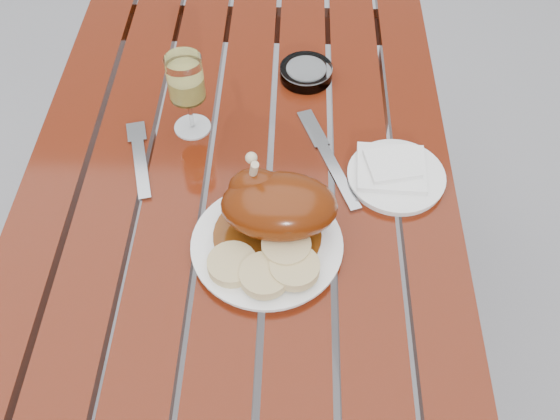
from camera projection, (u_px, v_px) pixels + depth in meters
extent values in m
plane|color=slate|center=(253.00, 343.00, 1.77)|extent=(60.00, 60.00, 0.00)
cube|color=#61190B|center=(247.00, 271.00, 1.47)|extent=(0.80, 1.20, 0.75)
cylinder|color=white|center=(267.00, 246.00, 1.05)|extent=(0.27, 0.27, 0.02)
cylinder|color=#612D0B|center=(267.00, 235.00, 1.05)|extent=(0.18, 0.18, 0.00)
ellipsoid|color=maroon|center=(279.00, 206.00, 1.03)|extent=(0.19, 0.13, 0.10)
ellipsoid|color=maroon|center=(256.00, 188.00, 1.03)|extent=(0.09, 0.06, 0.08)
cylinder|color=#C6B28C|center=(252.00, 177.00, 1.02)|extent=(0.03, 0.04, 0.10)
cylinder|color=tan|center=(232.00, 264.00, 1.01)|extent=(0.08, 0.08, 0.02)
cylinder|color=tan|center=(265.00, 275.00, 0.99)|extent=(0.08, 0.08, 0.02)
cylinder|color=tan|center=(295.00, 267.00, 0.99)|extent=(0.08, 0.08, 0.02)
cylinder|color=tan|center=(286.00, 246.00, 1.01)|extent=(0.08, 0.08, 0.02)
cylinder|color=#DDD364|center=(188.00, 95.00, 1.17)|extent=(0.08, 0.08, 0.17)
cylinder|color=white|center=(396.00, 177.00, 1.15)|extent=(0.22, 0.22, 0.01)
cube|color=white|center=(391.00, 168.00, 1.14)|extent=(0.13, 0.12, 0.01)
cylinder|color=#B2B7BC|center=(306.00, 73.00, 1.32)|extent=(0.14, 0.14, 0.03)
cube|color=gray|center=(140.00, 163.00, 1.18)|extent=(0.07, 0.18, 0.01)
cube|color=gray|center=(332.00, 165.00, 1.17)|extent=(0.10, 0.22, 0.01)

